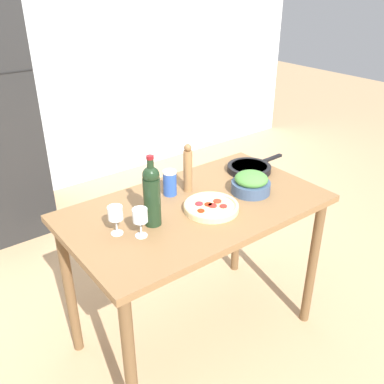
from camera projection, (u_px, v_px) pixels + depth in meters
name	position (u px, v px, depth m)	size (l,w,h in m)	color
ground_plane	(196.00, 332.00, 2.63)	(14.00, 14.00, 0.00)	tan
wall_back	(27.00, 57.00, 3.72)	(6.40, 0.08, 2.60)	silver
prep_counter	(196.00, 224.00, 2.27)	(1.36, 0.78, 0.90)	brown
wine_bottle	(152.00, 194.00, 1.98)	(0.08, 0.08, 0.35)	black
wine_glass_near	(140.00, 217.00, 1.91)	(0.07, 0.07, 0.14)	silver
wine_glass_far	(115.00, 214.00, 1.93)	(0.07, 0.07, 0.14)	silver
pepper_mill	(188.00, 168.00, 2.30)	(0.05, 0.05, 0.27)	olive
salad_bowl	(251.00, 183.00, 2.32)	(0.21, 0.21, 0.12)	#384C6B
homemade_pizza	(211.00, 207.00, 2.16)	(0.28, 0.28, 0.04)	#DBC189
salt_canister	(170.00, 183.00, 2.29)	(0.07, 0.07, 0.14)	#284CA3
cast_iron_skillet	(249.00, 168.00, 2.58)	(0.42, 0.26, 0.04)	black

